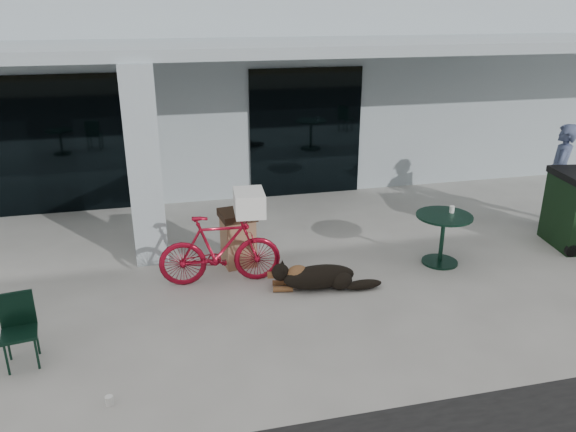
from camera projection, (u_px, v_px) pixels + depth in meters
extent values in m
plane|color=beige|center=(272.00, 320.00, 7.43)|extent=(80.00, 80.00, 0.00)
cube|color=#A0B0B5|center=(202.00, 73.00, 14.35)|extent=(22.00, 7.00, 4.50)
cube|color=black|center=(55.00, 146.00, 10.78)|extent=(2.80, 0.06, 2.70)
cube|color=black|center=(306.00, 133.00, 11.87)|extent=(2.40, 0.06, 2.70)
cube|color=#A0B0B5|center=(145.00, 167.00, 8.64)|extent=(0.50, 0.50, 3.12)
cube|color=#A0B0B5|center=(226.00, 48.00, 9.56)|extent=(22.00, 2.80, 0.18)
imported|color=maroon|center=(220.00, 250.00, 8.24)|extent=(1.82, 0.63, 1.08)
cube|color=white|center=(249.00, 203.00, 8.05)|extent=(0.46, 0.60, 0.34)
cylinder|color=white|center=(109.00, 401.00, 5.85)|extent=(0.10, 0.10, 0.10)
imported|color=#404C6C|center=(558.00, 175.00, 10.37)|extent=(0.80, 0.82, 1.90)
cylinder|color=white|center=(452.00, 209.00, 8.85)|extent=(0.09, 0.09, 0.11)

